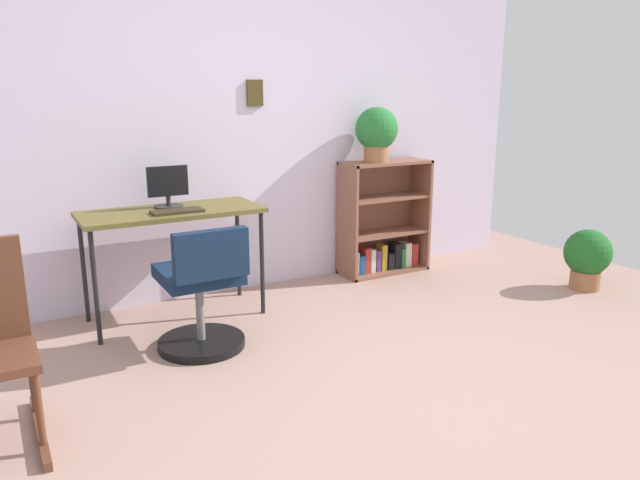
% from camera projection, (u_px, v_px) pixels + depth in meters
% --- Properties ---
extents(ground_plane, '(6.24, 6.24, 0.00)m').
position_uv_depth(ground_plane, '(411.00, 406.00, 2.97)').
color(ground_plane, tan).
extents(wall_back, '(5.20, 0.12, 2.50)m').
position_uv_depth(wall_back, '(238.00, 125.00, 4.48)').
color(wall_back, silver).
rests_on(wall_back, ground_plane).
extents(desk, '(1.17, 0.51, 0.75)m').
position_uv_depth(desk, '(172.00, 219.00, 3.97)').
color(desk, brown).
rests_on(desk, ground_plane).
extents(monitor, '(0.27, 0.19, 0.28)m').
position_uv_depth(monitor, '(168.00, 188.00, 4.00)').
color(monitor, '#262628').
rests_on(monitor, desk).
extents(keyboard, '(0.32, 0.14, 0.02)m').
position_uv_depth(keyboard, '(177.00, 211.00, 3.86)').
color(keyboard, '#342C1B').
rests_on(keyboard, desk).
extents(office_chair, '(0.52, 0.55, 0.77)m').
position_uv_depth(office_chair, '(202.00, 296.00, 3.53)').
color(office_chair, black).
rests_on(office_chair, ground_plane).
extents(bookshelf_low, '(0.76, 0.30, 0.94)m').
position_uv_depth(bookshelf_low, '(382.00, 225.00, 5.09)').
color(bookshelf_low, brown).
rests_on(bookshelf_low, ground_plane).
extents(potted_plant_on_shelf, '(0.34, 0.34, 0.44)m').
position_uv_depth(potted_plant_on_shelf, '(377.00, 132.00, 4.80)').
color(potted_plant_on_shelf, '#9E6642').
rests_on(potted_plant_on_shelf, bookshelf_low).
extents(potted_plant_floor, '(0.36, 0.36, 0.47)m').
position_uv_depth(potted_plant_floor, '(587.00, 256.00, 4.65)').
color(potted_plant_floor, '#9E6642').
rests_on(potted_plant_floor, ground_plane).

